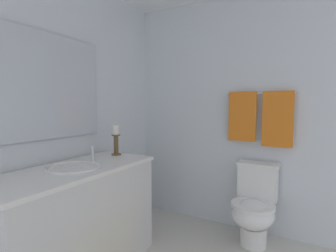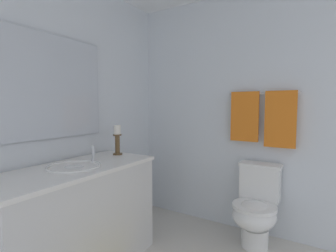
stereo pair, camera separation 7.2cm
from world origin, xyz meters
name	(u,v)px [view 2 (the right image)]	position (x,y,z in m)	size (l,w,h in m)	color
wall_back	(242,114)	(0.00, 1.47, 1.23)	(2.41, 0.04, 2.45)	silver
wall_left	(39,116)	(-1.20, 0.00, 1.23)	(0.04, 2.94, 2.45)	silver
vanity_cabinet	(76,220)	(-0.88, 0.06, 0.42)	(0.58, 1.31, 0.84)	silver
sink_basin	(74,172)	(-0.88, 0.06, 0.80)	(0.40, 0.40, 0.24)	white
mirror	(49,86)	(-1.16, 0.06, 1.46)	(0.02, 1.02, 0.84)	silver
candle_holder_tall	(117,139)	(-0.94, 0.60, 0.99)	(0.09, 0.09, 0.28)	brown
toilet	(256,208)	(0.22, 1.19, 0.37)	(0.39, 0.54, 0.75)	white
towel_bar	(263,93)	(0.21, 1.41, 1.43)	(0.02, 0.02, 0.66)	silver
towel_near_vanity	(245,117)	(0.05, 1.39, 1.20)	(0.27, 0.03, 0.50)	orange
towel_center	(280,119)	(0.38, 1.39, 1.18)	(0.28, 0.03, 0.53)	orange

